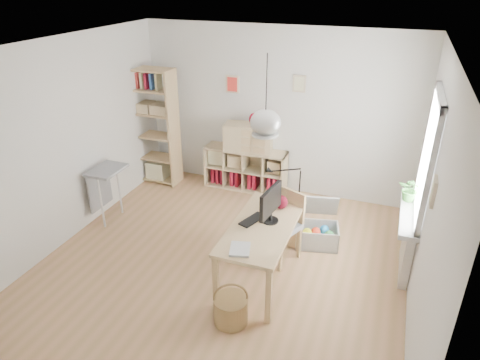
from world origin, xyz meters
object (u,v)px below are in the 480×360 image
(tall_bookshelf, at_px, (153,122))
(chair, at_px, (282,221))
(cube_shelf, at_px, (245,171))
(monitor, at_px, (271,203))
(desk, at_px, (262,232))
(storage_chest, at_px, (318,230))
(drawer_chest, at_px, (248,137))

(tall_bookshelf, xyz_separation_m, chair, (2.69, -1.44, -0.56))
(cube_shelf, height_order, tall_bookshelf, tall_bookshelf)
(tall_bookshelf, bearing_deg, chair, -28.21)
(monitor, bearing_deg, tall_bookshelf, 153.65)
(desk, relative_size, chair, 1.60)
(chair, relative_size, storage_chest, 1.24)
(desk, xyz_separation_m, tall_bookshelf, (-2.59, 1.95, 0.43))
(tall_bookshelf, xyz_separation_m, monitor, (2.64, -1.84, -0.09))
(desk, height_order, cube_shelf, desk)
(storage_chest, bearing_deg, chair, -141.55)
(desk, xyz_separation_m, drawer_chest, (-0.95, 2.19, 0.29))
(chair, bearing_deg, tall_bookshelf, 174.39)
(cube_shelf, height_order, storage_chest, cube_shelf)
(tall_bookshelf, relative_size, storage_chest, 2.66)
(cube_shelf, relative_size, chair, 1.50)
(cube_shelf, bearing_deg, desk, -65.39)
(monitor, bearing_deg, chair, 91.08)
(cube_shelf, bearing_deg, storage_chest, -39.48)
(cube_shelf, relative_size, storage_chest, 1.86)
(monitor, distance_m, drawer_chest, 2.31)
(monitor, relative_size, drawer_chest, 0.64)
(desk, relative_size, storage_chest, 2.00)
(cube_shelf, xyz_separation_m, monitor, (1.08, -2.12, 0.70))
(tall_bookshelf, distance_m, storage_chest, 3.35)
(desk, bearing_deg, drawer_chest, 113.54)
(tall_bookshelf, bearing_deg, cube_shelf, 10.19)
(tall_bookshelf, xyz_separation_m, storage_chest, (3.08, -0.97, -0.89))
(desk, bearing_deg, tall_bookshelf, 142.99)
(monitor, bearing_deg, cube_shelf, 125.41)
(cube_shelf, bearing_deg, tall_bookshelf, -169.81)
(tall_bookshelf, bearing_deg, monitor, -34.80)
(cube_shelf, distance_m, storage_chest, 1.96)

